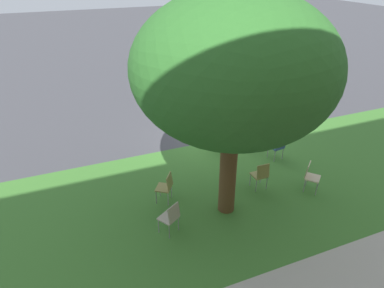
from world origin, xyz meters
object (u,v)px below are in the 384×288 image
object	(u,v)px
chair_3	(166,186)
chair_5	(170,216)
chair_2	(221,138)
chair_1	(261,174)
chair_4	(278,146)
chair_0	(250,136)
street_tree	(234,69)
chair_6	(311,175)
parked_car	(251,85)

from	to	relation	value
chair_3	chair_5	distance (m)	1.29
chair_2	chair_3	size ratio (longest dim) A/B	1.00
chair_1	chair_2	bearing A→B (deg)	-88.68
chair_4	chair_5	size ratio (longest dim) A/B	1.00
chair_0	chair_1	xyz separation A→B (m)	(0.96, 2.24, 0.00)
chair_5	chair_1	bearing A→B (deg)	-165.71
chair_4	chair_5	world-z (taller)	same
chair_3	street_tree	bearing A→B (deg)	145.76
chair_3	chair_4	bearing A→B (deg)	-169.57
chair_1	chair_5	bearing A→B (deg)	14.29
chair_2	chair_6	xyz separation A→B (m)	(-1.37, 3.06, 0.00)
chair_5	chair_6	xyz separation A→B (m)	(-4.35, -0.19, 0.00)
chair_2	chair_5	size ratio (longest dim) A/B	1.00
chair_0	chair_3	world-z (taller)	same
street_tree	chair_5	world-z (taller)	street_tree
chair_2	chair_4	xyz separation A→B (m)	(-1.51, 1.22, 0.00)
chair_4	street_tree	bearing A→B (deg)	31.48
chair_4	chair_0	bearing A→B (deg)	-63.27
chair_0	chair_1	bearing A→B (deg)	66.86
chair_0	chair_4	bearing A→B (deg)	116.73
chair_2	chair_3	bearing A→B (deg)	36.63
street_tree	chair_0	bearing A→B (deg)	-130.46
chair_5	chair_6	bearing A→B (deg)	-177.54
street_tree	chair_4	xyz separation A→B (m)	(-2.80, -1.71, -3.36)
chair_3	parked_car	distance (m)	8.40
street_tree	chair_3	world-z (taller)	street_tree
chair_3	chair_4	world-z (taller)	same
chair_6	chair_2	bearing A→B (deg)	-65.93
street_tree	chair_5	xyz separation A→B (m)	(1.69, 0.31, -3.36)
chair_4	chair_6	bearing A→B (deg)	85.54
chair_6	parked_car	size ratio (longest dim) A/B	0.24
chair_6	chair_3	bearing A→B (deg)	-14.83
chair_1	chair_3	size ratio (longest dim) A/B	1.00
street_tree	chair_1	xyz separation A→B (m)	(-1.34, -0.46, -3.36)
chair_2	parked_car	distance (m)	5.10
chair_1	parked_car	bearing A→B (deg)	-118.52
chair_5	chair_4	bearing A→B (deg)	-155.72
parked_car	street_tree	bearing A→B (deg)	54.74
chair_3	parked_car	xyz separation A→B (m)	(-6.11, -5.75, 0.32)
chair_5	parked_car	size ratio (longest dim) A/B	0.24
chair_1	chair_3	world-z (taller)	same
chair_3	chair_6	world-z (taller)	same
chair_2	chair_4	bearing A→B (deg)	141.09
chair_5	parked_car	xyz separation A→B (m)	(-6.42, -7.00, 0.32)
street_tree	chair_4	distance (m)	4.70
chair_1	chair_4	bearing A→B (deg)	-139.24
chair_4	chair_6	xyz separation A→B (m)	(0.14, 1.84, 0.00)
street_tree	chair_6	distance (m)	4.28
chair_3	chair_4	xyz separation A→B (m)	(-4.18, -0.77, 0.00)
street_tree	chair_1	bearing A→B (deg)	-161.09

